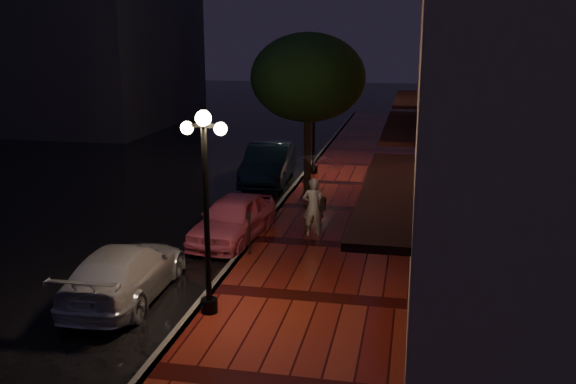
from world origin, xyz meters
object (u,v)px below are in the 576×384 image
Objects in this scene: pink_car at (233,219)px; silver_car at (125,272)px; streetlamp_far at (314,115)px; parking_meter at (249,229)px; navy_car at (268,163)px; woman_with_umbrella at (314,182)px; streetlamp_near at (206,201)px; street_tree at (308,80)px.

pink_car is 4.65m from silver_car.
parking_meter is (-0.08, -10.31, -1.75)m from streetlamp_far.
parking_meter is at bearing -83.99° from navy_car.
streetlamp_near is at bearing 73.40° from woman_with_umbrella.
pink_car is at bearing -96.13° from streetlamp_far.
pink_car is 3.41× the size of parking_meter.
streetlamp_near is 1.79× the size of woman_with_umbrella.
streetlamp_near is at bearing -90.00° from streetlamp_far.
streetlamp_near reaches higher than woman_with_umbrella.
pink_car is at bearing -108.56° from silver_car.
woman_with_umbrella is at bearing 76.73° from streetlamp_near.
woman_with_umbrella is 2.58m from parking_meter.
woman_with_umbrella is at bearing -80.91° from streetlamp_far.
street_tree reaches higher than woman_with_umbrella.
street_tree is at bearing 73.77° from parking_meter.
street_tree is at bearing 88.65° from streetlamp_near.
streetlamp_near is at bearing -73.26° from pink_car.
navy_car is 11.92m from silver_car.
navy_car reaches higher than silver_car.
silver_car is (-2.24, -13.31, -1.97)m from streetlamp_far.
streetlamp_far is (0.00, 14.00, 0.00)m from streetlamp_near.
streetlamp_far is 10.46m from parking_meter.
street_tree reaches higher than navy_car.
streetlamp_far is 8.49m from woman_with_umbrella.
parking_meter is at bearing -90.45° from streetlamp_far.
street_tree is (0.26, -3.01, 1.64)m from streetlamp_far.
woman_with_umbrella is at bearing 40.72° from parking_meter.
streetlamp_near is 3.71× the size of parking_meter.
silver_car is 3.70m from parking_meter.
streetlamp_near is at bearing -91.35° from street_tree.
parking_meter is (-0.08, 3.69, -1.75)m from streetlamp_near.
woman_with_umbrella is 2.08× the size of parking_meter.
streetlamp_far is 0.90× the size of navy_car.
streetlamp_far reaches higher than pink_car.
pink_car is at bearing 9.12° from woman_with_umbrella.
silver_car is at bearing -139.23° from parking_meter.
parking_meter reaches higher than silver_car.
streetlamp_near reaches higher than parking_meter.
navy_car is (-0.66, 7.44, 0.11)m from pink_car.
street_tree reaches higher than streetlamp_near.
streetlamp_near is 0.90× the size of navy_car.
navy_car is (-1.61, 12.59, -1.81)m from streetlamp_near.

